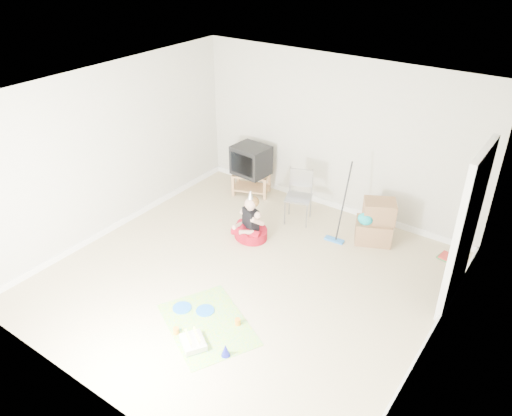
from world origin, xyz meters
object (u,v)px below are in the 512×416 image
Objects in this scene: crt_tv at (251,160)px; folding_chair at (298,198)px; tv_stand at (251,181)px; birthday_cake at (193,343)px; cardboard_boxes at (375,222)px; seated_woman at (251,227)px.

crt_tv is 1.26m from folding_chair.
birthday_cake is at bearing -64.54° from tv_stand.
folding_chair is at bearing -172.63° from cardboard_boxes.
folding_chair is 0.95m from seated_woman.
crt_tv reaches higher than birthday_cake.
folding_chair is 1.07× the size of seated_woman.
birthday_cake is at bearing -81.58° from folding_chair.
folding_chair is 3.19m from birthday_cake.
crt_tv is at bearing 115.46° from birthday_cake.
seated_woman is (0.85, -1.20, -0.06)m from tv_stand.
seated_woman reaches higher than tv_stand.
folding_chair is at bearing -16.32° from tv_stand.
tv_stand is 1.26m from folding_chair.
folding_chair is at bearing 98.42° from birthday_cake.
cardboard_boxes is at bearing 0.48° from crt_tv.
tv_stand is 2.47m from cardboard_boxes.
folding_chair reaches higher than tv_stand.
cardboard_boxes is 1.91m from seated_woman.
birthday_cake is (0.46, -3.13, -0.39)m from folding_chair.
seated_woman is at bearing -112.12° from folding_chair.
seated_woman reaches higher than birthday_cake.
tv_stand is at bearing 163.68° from folding_chair.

